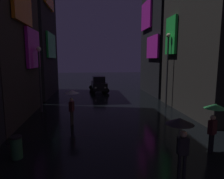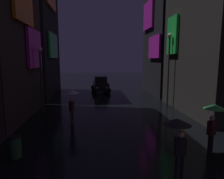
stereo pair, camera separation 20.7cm
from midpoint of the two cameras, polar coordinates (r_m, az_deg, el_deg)
name	(u,v)px [view 2 (the right image)]	position (r m, az deg, el deg)	size (l,w,h in m)	color
building_left_far	(34,27)	(24.20, -21.24, 16.22)	(4.25, 8.19, 14.81)	black
building_right_far	(169,14)	(24.77, 16.25, 19.99)	(4.25, 7.23, 17.98)	black
pedestrian_midstreet_centre_black	(178,132)	(6.91, 19.17, -11.34)	(0.90, 0.90, 2.12)	black
pedestrian_far_right_green	(214,115)	(9.44, 27.58, -6.50)	(0.90, 0.90, 2.12)	black
pedestrian_midstreet_left_clear	(72,97)	(12.40, -10.93, -2.24)	(0.90, 0.90, 2.12)	#38332D
car_distant	(101,84)	(24.79, -3.07, 1.55)	(2.39, 4.22, 1.92)	black
streetlamp_left_far	(41,71)	(15.81, -19.32, 5.00)	(0.36, 0.36, 4.89)	#2D2D33
streetlamp_right_far	(169,62)	(16.95, 16.24, 7.46)	(0.36, 0.36, 6.04)	#2D2D33
trash_bin	(15,146)	(9.25, -25.27, -14.50)	(0.46, 0.46, 0.93)	#265933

